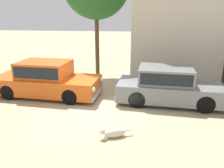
{
  "coord_description": "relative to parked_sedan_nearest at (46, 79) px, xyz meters",
  "views": [
    {
      "loc": [
        1.74,
        -7.71,
        3.44
      ],
      "look_at": [
        0.71,
        0.2,
        0.9
      ],
      "focal_mm": 35.05,
      "sensor_mm": 36.0,
      "label": 1
    }
  ],
  "objects": [
    {
      "name": "ground_plane",
      "position": [
        2.31,
        -1.01,
        -0.75
      ],
      "size": [
        80.0,
        80.0,
        0.0
      ],
      "primitive_type": "plane",
      "color": "tan"
    },
    {
      "name": "parked_sedan_nearest",
      "position": [
        0.0,
        0.0,
        0.0
      ],
      "size": [
        4.82,
        2.06,
        1.53
      ],
      "rotation": [
        0.0,
        0.0,
        -0.06
      ],
      "color": "#D15619",
      "rests_on": "ground_plane"
    },
    {
      "name": "parked_sedan_second",
      "position": [
        5.2,
        -0.14,
        -0.02
      ],
      "size": [
        4.38,
        2.03,
        1.47
      ],
      "rotation": [
        0.0,
        0.0,
        -0.06
      ],
      "color": "slate",
      "rests_on": "ground_plane"
    },
    {
      "name": "stray_dog_spotted",
      "position": [
        3.36,
        -3.12,
        -0.6
      ],
      "size": [
        1.0,
        0.49,
        0.36
      ],
      "rotation": [
        0.0,
        0.0,
        3.54
      ],
      "color": "beige",
      "rests_on": "ground_plane"
    }
  ]
}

